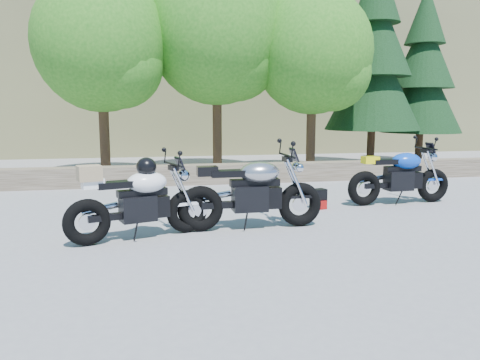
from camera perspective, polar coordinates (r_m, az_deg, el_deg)
name	(u,v)px	position (r m, az deg, el deg)	size (l,w,h in m)	color
ground	(240,240)	(7.01, -0.01, -7.31)	(90.00, 90.00, 0.00)	gray
stone_wall	(199,174)	(12.30, -5.00, 0.70)	(22.00, 0.55, 0.50)	brown
hillside	(205,32)	(35.33, -4.28, 17.56)	(80.00, 30.00, 15.00)	#6B6742
tree_decid_left	(105,47)	(13.90, -16.19, 15.28)	(3.67, 3.67, 5.62)	#382314
tree_decid_mid	(220,38)	(14.49, -2.40, 16.93)	(4.08, 4.08, 6.24)	#382314
tree_decid_right	(317,56)	(14.54, 9.34, 14.65)	(3.54, 3.54, 5.41)	#382314
conifer_near	(374,57)	(16.71, 16.07, 14.24)	(3.17, 3.17, 7.06)	#382314
conifer_far	(423,72)	(18.27, 21.42, 12.18)	(2.82, 2.82, 6.27)	#382314
silver_bike	(252,193)	(7.55, 1.50, -1.62)	(2.39, 0.76, 1.20)	black
white_bike	(138,199)	(7.11, -12.29, -2.33)	(2.15, 0.92, 1.22)	black
blue_bike	(400,177)	(10.13, 18.96, 0.38)	(2.30, 0.73, 1.15)	black
backpack	(318,199)	(9.29, 9.55, -2.31)	(0.33, 0.30, 0.39)	black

